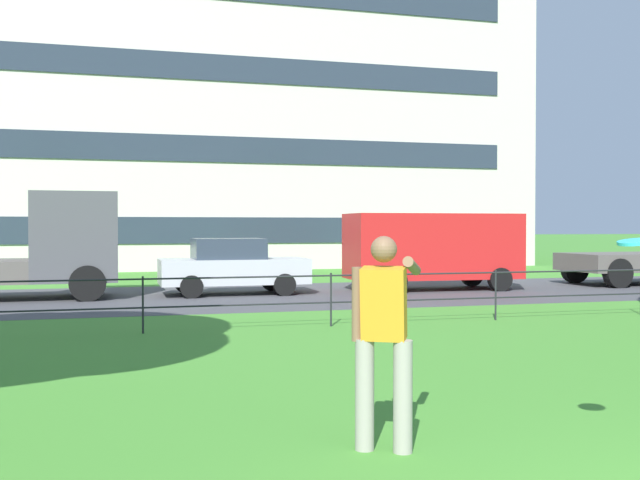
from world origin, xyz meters
The scene contains 8 objects.
street_strip centered at (0.00, 16.80, 0.00)m, with size 80.00×7.69×0.01m, color #424247.
park_fence centered at (0.00, 10.43, 0.67)m, with size 34.25×0.04×1.00m.
person_thrower centered at (-1.74, 2.96, 0.97)m, with size 0.76×0.67×1.79m.
frisbee centered at (-0.02, 2.05, 1.75)m, with size 0.34×0.34×0.07m.
flatbed_truck_far_right centered at (-6.36, 17.52, 1.22)m, with size 7.36×2.59×2.75m.
car_silver_right centered at (-0.77, 17.38, 0.78)m, with size 4.02×1.84×1.54m.
panel_van_far_left centered at (5.16, 17.30, 1.27)m, with size 5.06×2.22×2.24m.
apartment_building_background centered at (2.55, 33.78, 8.72)m, with size 25.94×11.12×17.44m.
Camera 1 is at (-3.90, -2.81, 1.87)m, focal length 41.62 mm.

